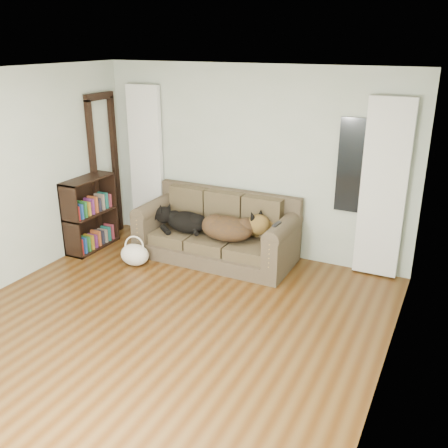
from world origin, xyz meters
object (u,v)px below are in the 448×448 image
at_px(sofa, 215,228).
at_px(dog_black_lab, 184,222).
at_px(dog_shepherd, 231,229).
at_px(bookshelf, 90,215).
at_px(tote_bag, 135,254).

relative_size(sofa, dog_black_lab, 3.34).
xyz_separation_m(dog_black_lab, dog_shepherd, (0.73, 0.00, 0.01)).
height_order(sofa, bookshelf, bookshelf).
relative_size(sofa, dog_shepherd, 2.78).
bearing_deg(sofa, dog_black_lab, -174.28).
distance_m(sofa, dog_black_lab, 0.47).
bearing_deg(bookshelf, tote_bag, -17.36).
bearing_deg(bookshelf, dog_black_lab, 13.70).
xyz_separation_m(sofa, tote_bag, (-0.88, -0.69, -0.29)).
bearing_deg(tote_bag, bookshelf, 166.25).
relative_size(dog_black_lab, dog_shepherd, 0.83).
bearing_deg(dog_black_lab, dog_shepherd, 14.71).
distance_m(sofa, tote_bag, 1.15).
bearing_deg(dog_black_lab, tote_bag, -108.35).
bearing_deg(dog_shepherd, sofa, -6.23).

